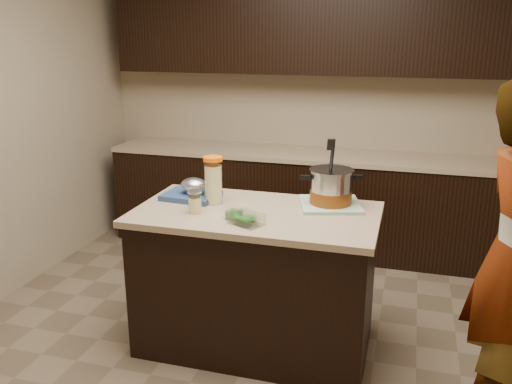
% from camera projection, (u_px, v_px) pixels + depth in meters
% --- Properties ---
extents(ground_plane, '(4.00, 4.00, 0.00)m').
position_uv_depth(ground_plane, '(256.00, 343.00, 3.51)').
color(ground_plane, brown).
rests_on(ground_plane, ground).
extents(room_shell, '(4.04, 4.04, 2.72)m').
position_uv_depth(room_shell, '(256.00, 73.00, 3.02)').
color(room_shell, tan).
rests_on(room_shell, ground).
extents(back_cabinets, '(3.60, 0.63, 2.33)m').
position_uv_depth(back_cabinets, '(310.00, 147.00, 4.84)').
color(back_cabinets, black).
rests_on(back_cabinets, ground).
extents(island, '(1.46, 0.81, 0.90)m').
position_uv_depth(island, '(256.00, 279.00, 3.38)').
color(island, black).
rests_on(island, ground).
extents(dish_towel, '(0.45, 0.45, 0.02)m').
position_uv_depth(dish_towel, '(330.00, 204.00, 3.34)').
color(dish_towel, '#588361').
rests_on(dish_towel, island).
extents(stock_pot, '(0.37, 0.34, 0.39)m').
position_uv_depth(stock_pot, '(331.00, 189.00, 3.31)').
color(stock_pot, '#B7B7BC').
rests_on(stock_pot, dish_towel).
extents(lemonade_pitcher, '(0.14, 0.14, 0.29)m').
position_uv_depth(lemonade_pitcher, '(213.00, 182.00, 3.36)').
color(lemonade_pitcher, '#D7CB83').
rests_on(lemonade_pitcher, island).
extents(mason_jar, '(0.10, 0.10, 0.14)m').
position_uv_depth(mason_jar, '(195.00, 202.00, 3.21)').
color(mason_jar, '#D7CB83').
rests_on(mason_jar, island).
extents(broccoli_tub_left, '(0.12, 0.12, 0.05)m').
position_uv_depth(broccoli_tub_left, '(234.00, 215.00, 3.11)').
color(broccoli_tub_left, silver).
rests_on(broccoli_tub_left, island).
extents(broccoli_tub_right, '(0.10, 0.10, 0.05)m').
position_uv_depth(broccoli_tub_right, '(248.00, 221.00, 3.01)').
color(broccoli_tub_right, silver).
rests_on(broccoli_tub_right, island).
extents(broccoli_tub_rect, '(0.22, 0.19, 0.07)m').
position_uv_depth(broccoli_tub_rect, '(247.00, 219.00, 3.02)').
color(broccoli_tub_rect, silver).
rests_on(broccoli_tub_rect, island).
extents(blue_tray, '(0.36, 0.29, 0.13)m').
position_uv_depth(blue_tray, '(192.00, 192.00, 3.49)').
color(blue_tray, navy).
rests_on(blue_tray, island).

